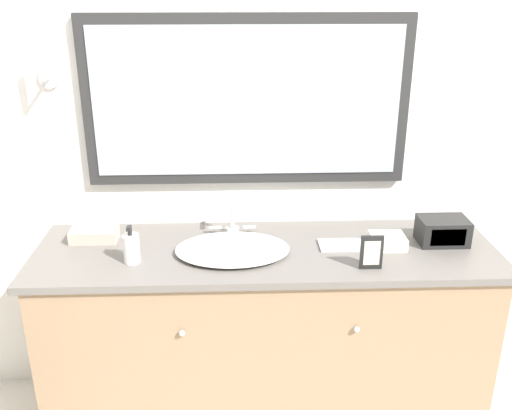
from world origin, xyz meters
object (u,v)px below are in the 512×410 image
at_px(soap_bottle, 131,248).
at_px(appliance_box, 443,231).
at_px(picture_frame, 372,252).
at_px(sink_basin, 232,248).

distance_m(soap_bottle, appliance_box, 1.30).
bearing_deg(appliance_box, picture_frame, -148.14).
xyz_separation_m(appliance_box, picture_frame, (-0.36, -0.22, 0.02)).
bearing_deg(sink_basin, appliance_box, 3.63).
distance_m(sink_basin, appliance_box, 0.90).
height_order(soap_bottle, picture_frame, soap_bottle).
height_order(appliance_box, picture_frame, picture_frame).
bearing_deg(sink_basin, picture_frame, -17.09).
distance_m(appliance_box, picture_frame, 0.42).
bearing_deg(appliance_box, soap_bottle, -174.24).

